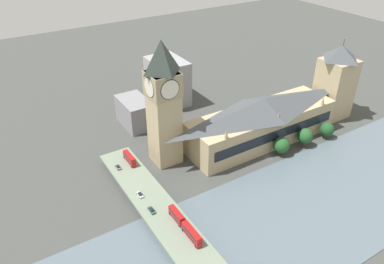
# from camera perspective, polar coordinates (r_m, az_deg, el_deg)

# --- Properties ---
(ground_plane) EXTENTS (600.00, 600.00, 0.00)m
(ground_plane) POSITION_cam_1_polar(r_m,az_deg,el_deg) (207.68, 11.46, -3.83)
(ground_plane) COLOR #424442
(river_water) EXTENTS (66.36, 360.00, 0.30)m
(river_water) POSITION_cam_1_polar(r_m,az_deg,el_deg) (187.81, 19.50, -9.54)
(river_water) COLOR slate
(river_water) RESTS_ON ground_plane
(parliament_hall) EXTENTS (26.20, 90.13, 26.84)m
(parliament_hall) POSITION_cam_1_polar(r_m,az_deg,el_deg) (215.03, 10.62, 1.79)
(parliament_hall) COLOR tan
(parliament_hall) RESTS_ON ground_plane
(clock_tower) EXTENTS (14.87, 14.87, 66.01)m
(clock_tower) POSITION_cam_1_polar(r_m,az_deg,el_deg) (184.21, -4.37, 4.77)
(clock_tower) COLOR tan
(clock_tower) RESTS_ON ground_plane
(victoria_tower) EXTENTS (18.77, 18.77, 50.20)m
(victoria_tower) POSITION_cam_1_polar(r_m,az_deg,el_deg) (250.94, 21.01, 7.13)
(victoria_tower) COLOR tan
(victoria_tower) RESTS_ON ground_plane
(road_bridge) EXTENTS (164.72, 16.28, 4.43)m
(road_bridge) POSITION_cam_1_polar(r_m,az_deg,el_deg) (148.81, 0.66, -18.68)
(road_bridge) COLOR #5D6A59
(road_bridge) RESTS_ON ground_plane
(double_decker_bus_lead) EXTENTS (10.06, 2.51, 4.60)m
(double_decker_bus_lead) POSITION_cam_1_polar(r_m,az_deg,el_deg) (159.64, -2.36, -12.55)
(double_decker_bus_lead) COLOR red
(double_decker_bus_lead) RESTS_ON road_bridge
(double_decker_bus_mid) EXTENTS (11.91, 2.62, 4.70)m
(double_decker_bus_mid) POSITION_cam_1_polar(r_m,az_deg,el_deg) (152.28, -0.04, -15.22)
(double_decker_bus_mid) COLOR red
(double_decker_bus_mid) RESTS_ON road_bridge
(double_decker_bus_rear) EXTENTS (10.99, 2.58, 4.72)m
(double_decker_bus_rear) POSITION_cam_1_polar(r_m,az_deg,el_deg) (193.64, -9.51, -3.95)
(double_decker_bus_rear) COLOR red
(double_decker_bus_rear) RESTS_ON road_bridge
(car_northbound_lead) EXTENTS (4.26, 1.78, 1.38)m
(car_northbound_lead) POSITION_cam_1_polar(r_m,az_deg,el_deg) (191.68, -11.21, -5.26)
(car_northbound_lead) COLOR slate
(car_northbound_lead) RESTS_ON road_bridge
(car_northbound_tail) EXTENTS (4.75, 1.80, 1.43)m
(car_northbound_tail) POSITION_cam_1_polar(r_m,az_deg,el_deg) (165.31, -6.18, -11.75)
(car_northbound_tail) COLOR #2D5638
(car_northbound_tail) RESTS_ON road_bridge
(car_southbound_lead) EXTENTS (4.46, 1.76, 1.42)m
(car_southbound_lead) POSITION_cam_1_polar(r_m,az_deg,el_deg) (173.47, -7.91, -9.42)
(car_southbound_lead) COLOR silver
(car_southbound_lead) RESTS_ON road_bridge
(city_block_west) EXTENTS (25.94, 15.79, 16.87)m
(city_block_west) POSITION_cam_1_polar(r_m,az_deg,el_deg) (232.39, -8.67, 2.99)
(city_block_west) COLOR gray
(city_block_west) RESTS_ON ground_plane
(city_block_center) EXTENTS (29.30, 20.88, 30.48)m
(city_block_center) POSITION_cam_1_polar(r_m,az_deg,el_deg) (255.29, -3.73, 7.69)
(city_block_center) COLOR #939399
(city_block_center) RESTS_ON ground_plane
(tree_embankment_near) EXTENTS (8.11, 8.11, 9.90)m
(tree_embankment_near) POSITION_cam_1_polar(r_m,az_deg,el_deg) (230.80, 19.88, 0.37)
(tree_embankment_near) COLOR brown
(tree_embankment_near) RESTS_ON ground_plane
(tree_embankment_mid) EXTENTS (8.73, 8.73, 11.04)m
(tree_embankment_mid) POSITION_cam_1_polar(r_m,az_deg,el_deg) (218.67, 16.82, -0.60)
(tree_embankment_mid) COLOR brown
(tree_embankment_mid) RESTS_ON ground_plane
(tree_embankment_far) EXTENTS (8.81, 8.81, 10.75)m
(tree_embankment_far) POSITION_cam_1_polar(r_m,az_deg,el_deg) (207.84, 13.47, -1.96)
(tree_embankment_far) COLOR brown
(tree_embankment_far) RESTS_ON ground_plane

